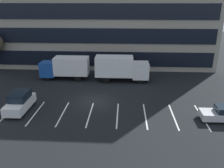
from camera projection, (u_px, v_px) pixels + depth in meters
ground_plane at (94, 101)px, 27.01m from camera, size 120.00×120.00×0.00m
lot_markings at (90, 114)px, 23.95m from camera, size 22.54×5.40×0.01m
box_truck_blue at (66, 67)px, 33.69m from camera, size 6.98×2.31×3.23m
box_truck_white at (121, 67)px, 32.89m from camera, size 7.53×2.49×3.49m
sedan_silver at (223, 114)px, 22.53m from camera, size 4.11×1.72×1.47m
suv_white at (20, 102)px, 24.48m from camera, size 1.85×4.37×1.98m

